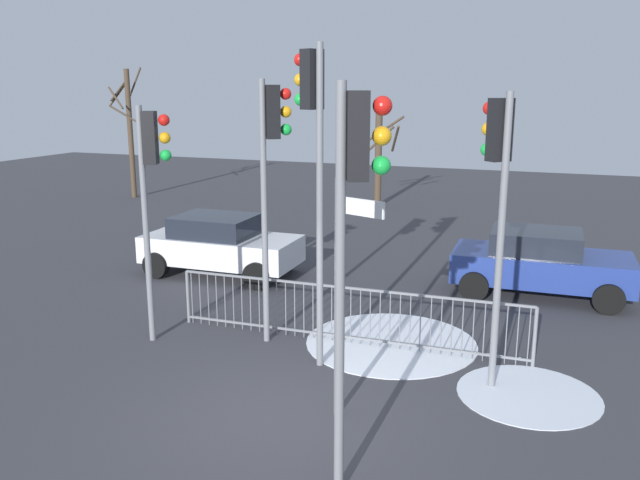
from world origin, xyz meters
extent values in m
plane|color=#38383D|center=(0.00, 0.00, 0.00)|extent=(60.00, 60.00, 0.00)
cylinder|color=slate|center=(-3.37, 1.77, 2.12)|extent=(0.11, 0.11, 4.23)
cube|color=black|center=(-3.22, 1.83, 3.68)|extent=(0.33, 0.38, 0.90)
sphere|color=red|center=(-2.99, 1.93, 3.98)|extent=(0.20, 0.20, 0.20)
sphere|color=orange|center=(-2.99, 1.93, 3.68)|extent=(0.20, 0.20, 0.20)
sphere|color=green|center=(-2.99, 1.93, 3.38)|extent=(0.20, 0.20, 0.20)
cylinder|color=slate|center=(-0.10, 1.83, 2.60)|extent=(0.11, 0.11, 5.19)
cube|color=black|center=(-0.25, 1.90, 4.64)|extent=(0.33, 0.38, 0.90)
sphere|color=red|center=(-0.48, 1.99, 4.94)|extent=(0.20, 0.20, 0.20)
sphere|color=orange|center=(-0.48, 1.99, 4.64)|extent=(0.20, 0.20, 0.20)
sphere|color=green|center=(-0.48, 1.99, 4.34)|extent=(0.20, 0.20, 0.20)
cylinder|color=slate|center=(2.68, 2.03, 2.24)|extent=(0.11, 0.11, 4.48)
cube|color=black|center=(2.56, 2.14, 3.93)|extent=(0.38, 0.38, 0.90)
sphere|color=red|center=(2.38, 2.31, 4.23)|extent=(0.20, 0.20, 0.20)
sphere|color=orange|center=(2.38, 2.31, 3.93)|extent=(0.20, 0.20, 0.20)
sphere|color=green|center=(2.38, 2.31, 3.63)|extent=(0.20, 0.20, 0.20)
cylinder|color=slate|center=(-1.39, 2.48, 2.33)|extent=(0.11, 0.11, 4.67)
cube|color=black|center=(-1.27, 2.59, 4.12)|extent=(0.38, 0.39, 0.90)
sphere|color=red|center=(-1.08, 2.75, 4.42)|extent=(0.20, 0.20, 0.20)
sphere|color=orange|center=(-1.08, 2.75, 4.12)|extent=(0.20, 0.20, 0.20)
sphere|color=green|center=(-1.08, 2.75, 3.82)|extent=(0.20, 0.20, 0.20)
cylinder|color=slate|center=(1.35, -1.35, 2.30)|extent=(0.11, 0.11, 4.59)
cube|color=black|center=(1.50, -1.28, 4.04)|extent=(0.33, 0.38, 0.90)
sphere|color=red|center=(1.73, -1.18, 4.34)|extent=(0.20, 0.20, 0.20)
sphere|color=orange|center=(1.73, -1.18, 4.04)|extent=(0.20, 0.20, 0.20)
sphere|color=green|center=(1.73, -1.18, 3.74)|extent=(0.20, 0.20, 0.20)
cylinder|color=slate|center=(0.73, 0.33, 1.69)|extent=(0.09, 0.09, 3.38)
cube|color=white|center=(1.10, 0.19, 3.03)|extent=(0.67, 0.27, 0.22)
cube|color=slate|center=(0.00, 2.89, 1.05)|extent=(6.48, 0.23, 0.04)
cube|color=slate|center=(0.00, 2.89, 0.12)|extent=(6.48, 0.23, 0.04)
cylinder|color=slate|center=(-3.15, 2.80, 0.53)|extent=(0.02, 0.02, 1.05)
cylinder|color=slate|center=(-2.97, 2.80, 0.53)|extent=(0.02, 0.02, 1.05)
cylinder|color=slate|center=(-2.79, 2.81, 0.53)|extent=(0.02, 0.02, 1.05)
cylinder|color=slate|center=(-2.61, 2.81, 0.53)|extent=(0.02, 0.02, 1.05)
cylinder|color=slate|center=(-2.43, 2.82, 0.53)|extent=(0.02, 0.02, 1.05)
cylinder|color=slate|center=(-2.25, 2.82, 0.53)|extent=(0.02, 0.02, 1.05)
cylinder|color=slate|center=(-2.07, 2.83, 0.53)|extent=(0.02, 0.02, 1.05)
cylinder|color=slate|center=(-1.89, 2.83, 0.53)|extent=(0.02, 0.02, 1.05)
cylinder|color=slate|center=(-1.71, 2.84, 0.53)|extent=(0.02, 0.02, 1.05)
cylinder|color=slate|center=(-1.53, 2.84, 0.53)|extent=(0.02, 0.02, 1.05)
cylinder|color=slate|center=(-1.35, 2.85, 0.53)|extent=(0.02, 0.02, 1.05)
cylinder|color=slate|center=(-1.17, 2.85, 0.53)|extent=(0.02, 0.02, 1.05)
cylinder|color=slate|center=(-0.99, 2.86, 0.53)|extent=(0.02, 0.02, 1.05)
cylinder|color=slate|center=(-0.81, 2.87, 0.53)|extent=(0.02, 0.02, 1.05)
cylinder|color=slate|center=(-0.63, 2.87, 0.53)|extent=(0.02, 0.02, 1.05)
cylinder|color=slate|center=(-0.45, 2.88, 0.53)|extent=(0.02, 0.02, 1.05)
cylinder|color=slate|center=(-0.27, 2.88, 0.53)|extent=(0.02, 0.02, 1.05)
cylinder|color=slate|center=(-0.09, 2.89, 0.53)|extent=(0.02, 0.02, 1.05)
cylinder|color=slate|center=(0.09, 2.89, 0.53)|extent=(0.02, 0.02, 1.05)
cylinder|color=slate|center=(0.27, 2.90, 0.53)|extent=(0.02, 0.02, 1.05)
cylinder|color=slate|center=(0.45, 2.90, 0.53)|extent=(0.02, 0.02, 1.05)
cylinder|color=slate|center=(0.63, 2.91, 0.53)|extent=(0.02, 0.02, 1.05)
cylinder|color=slate|center=(0.81, 2.91, 0.53)|extent=(0.02, 0.02, 1.05)
cylinder|color=slate|center=(0.99, 2.92, 0.53)|extent=(0.02, 0.02, 1.05)
cylinder|color=slate|center=(1.17, 2.92, 0.53)|extent=(0.02, 0.02, 1.05)
cylinder|color=slate|center=(1.35, 2.93, 0.53)|extent=(0.02, 0.02, 1.05)
cylinder|color=slate|center=(1.53, 2.93, 0.53)|extent=(0.02, 0.02, 1.05)
cylinder|color=slate|center=(1.71, 2.94, 0.53)|extent=(0.02, 0.02, 1.05)
cylinder|color=slate|center=(1.89, 2.94, 0.53)|extent=(0.02, 0.02, 1.05)
cylinder|color=slate|center=(2.07, 2.95, 0.53)|extent=(0.02, 0.02, 1.05)
cylinder|color=slate|center=(2.25, 2.95, 0.53)|extent=(0.02, 0.02, 1.05)
cylinder|color=slate|center=(2.43, 2.96, 0.53)|extent=(0.02, 0.02, 1.05)
cylinder|color=slate|center=(2.61, 2.96, 0.53)|extent=(0.02, 0.02, 1.05)
cylinder|color=slate|center=(2.79, 2.97, 0.53)|extent=(0.02, 0.02, 1.05)
cylinder|color=slate|center=(2.97, 2.97, 0.53)|extent=(0.02, 0.02, 1.05)
cylinder|color=slate|center=(3.15, 2.98, 0.53)|extent=(0.02, 0.02, 1.05)
cylinder|color=slate|center=(-3.24, 2.79, 0.53)|extent=(0.06, 0.06, 1.05)
cylinder|color=slate|center=(3.24, 2.98, 0.53)|extent=(0.06, 0.06, 1.05)
cube|color=silver|center=(-4.32, 6.05, 0.65)|extent=(3.83, 1.78, 0.65)
cube|color=#1E232D|center=(-4.47, 6.04, 1.20)|extent=(1.93, 1.54, 0.55)
cylinder|color=black|center=(-2.98, 6.92, 0.32)|extent=(0.64, 0.23, 0.64)
cylinder|color=black|center=(-2.95, 5.22, 0.32)|extent=(0.64, 0.23, 0.64)
cylinder|color=black|center=(-5.68, 6.87, 0.32)|extent=(0.64, 0.23, 0.64)
cylinder|color=black|center=(-5.65, 5.17, 0.32)|extent=(0.64, 0.23, 0.64)
cube|color=navy|center=(3.14, 7.09, 0.65)|extent=(3.85, 1.81, 0.65)
cube|color=#1E232D|center=(2.99, 7.09, 1.20)|extent=(1.94, 1.55, 0.55)
cylinder|color=black|center=(4.47, 7.98, 0.32)|extent=(0.65, 0.24, 0.64)
cylinder|color=black|center=(4.52, 6.28, 0.32)|extent=(0.65, 0.24, 0.64)
cylinder|color=black|center=(1.77, 7.90, 0.32)|extent=(0.65, 0.24, 0.64)
cylinder|color=black|center=(1.82, 6.20, 0.32)|extent=(0.65, 0.24, 0.64)
cylinder|color=#473828|center=(-3.37, 16.68, 1.86)|extent=(0.27, 0.27, 3.71)
cylinder|color=#473828|center=(-3.43, 17.18, 2.57)|extent=(1.07, 0.22, 1.03)
cylinder|color=#473828|center=(-2.78, 16.95, 2.61)|extent=(0.64, 1.27, 1.10)
cylinder|color=#473828|center=(-3.41, 17.49, 2.89)|extent=(1.66, 0.19, 1.16)
cylinder|color=#473828|center=(-13.59, 15.03, 2.64)|extent=(0.22, 0.22, 5.28)
cylinder|color=#473828|center=(-13.82, 14.53, 4.13)|extent=(1.06, 0.55, 0.89)
cylinder|color=#473828|center=(-13.41, 14.48, 3.48)|extent=(1.14, 0.44, 0.74)
cylinder|color=#473828|center=(-14.11, 15.05, 4.25)|extent=(0.13, 1.09, 0.95)
cylinder|color=#473828|center=(-14.07, 15.08, 4.43)|extent=(0.18, 1.01, 0.89)
cylinder|color=#473828|center=(-13.58, 15.43, 4.60)|extent=(0.88, 0.11, 1.51)
cylinder|color=silver|center=(3.24, 1.92, 0.01)|extent=(2.13, 2.13, 0.01)
cylinder|color=white|center=(0.77, 3.18, 0.01)|extent=(3.09, 3.09, 0.01)
camera|label=1|loc=(3.52, -7.61, 4.51)|focal=36.45mm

